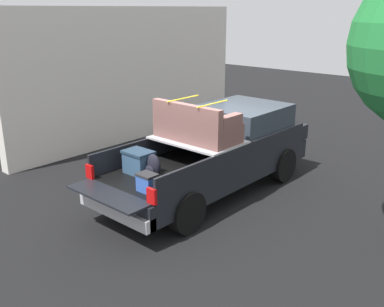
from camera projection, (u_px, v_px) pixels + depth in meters
name	position (u px, v px, depth m)	size (l,w,h in m)	color
ground_plane	(209.00, 192.00, 10.17)	(40.00, 40.00, 0.00)	black
pickup_truck	(220.00, 149.00, 10.13)	(6.05, 2.06, 2.23)	black
building_facade	(134.00, 75.00, 13.88)	(9.04, 0.36, 4.13)	silver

